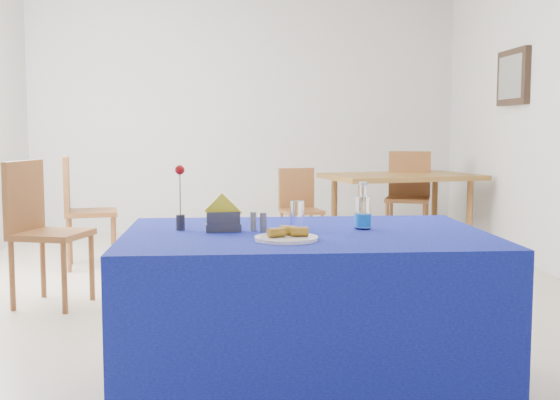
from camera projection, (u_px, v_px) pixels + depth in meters
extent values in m
plane|color=beige|center=(258.00, 302.00, 4.95)|extent=(7.00, 7.00, 0.00)
plane|color=silver|center=(244.00, 114.00, 8.28)|extent=(5.00, 0.00, 5.00)
plane|color=silver|center=(341.00, 30.00, 1.33)|extent=(5.00, 0.00, 5.00)
cube|color=black|center=(513.00, 77.00, 6.55)|extent=(0.06, 0.64, 0.52)
cube|color=#998C66|center=(511.00, 77.00, 6.55)|extent=(0.02, 0.52, 0.40)
cylinder|color=white|center=(286.00, 238.00, 2.87)|extent=(0.26, 0.26, 0.01)
cylinder|color=white|center=(297.00, 215.00, 3.18)|extent=(0.06, 0.06, 0.13)
cylinder|color=gray|center=(253.00, 221.00, 3.13)|extent=(0.03, 0.03, 0.08)
cylinder|color=slate|center=(263.00, 222.00, 3.11)|extent=(0.03, 0.03, 0.08)
cube|color=#0F118A|center=(305.00, 316.00, 3.14)|extent=(1.60, 1.10, 0.76)
cylinder|color=white|center=(363.00, 213.00, 3.19)|extent=(0.07, 0.07, 0.15)
cylinder|color=blue|center=(363.00, 220.00, 3.20)|extent=(0.08, 0.08, 0.06)
cylinder|color=white|center=(363.00, 191.00, 3.18)|extent=(0.03, 0.03, 0.05)
cylinder|color=white|center=(363.00, 184.00, 3.18)|extent=(0.04, 0.04, 0.01)
cube|color=#3C3B41|center=(223.00, 228.00, 3.11)|extent=(0.16, 0.07, 0.03)
cube|color=#38373D|center=(224.00, 222.00, 3.08)|extent=(0.15, 0.02, 0.09)
cube|color=#39393E|center=(223.00, 221.00, 3.13)|extent=(0.15, 0.02, 0.09)
cube|color=yellow|center=(223.00, 211.00, 3.10)|extent=(0.16, 0.02, 0.16)
cylinder|color=#232328|center=(181.00, 222.00, 3.15)|extent=(0.04, 0.04, 0.07)
cylinder|color=#1A6018|center=(180.00, 197.00, 3.14)|extent=(0.01, 0.01, 0.22)
sphere|color=#AC0B0E|center=(180.00, 170.00, 3.13)|extent=(0.04, 0.04, 0.04)
cube|color=olive|center=(401.00, 177.00, 7.24)|extent=(1.69, 1.29, 0.05)
cylinder|color=brown|center=(361.00, 219.00, 6.77)|extent=(0.06, 0.06, 0.71)
cylinder|color=brown|center=(470.00, 214.00, 7.13)|extent=(0.06, 0.06, 0.71)
cylinder|color=brown|center=(334.00, 211.00, 7.43)|extent=(0.06, 0.06, 0.71)
cylinder|color=brown|center=(435.00, 207.00, 7.79)|extent=(0.06, 0.06, 0.71)
cylinder|color=brown|center=(291.00, 236.00, 6.73)|extent=(0.03, 0.03, 0.40)
cylinder|color=brown|center=(322.00, 234.00, 6.82)|extent=(0.03, 0.03, 0.40)
cylinder|color=brown|center=(281.00, 231.00, 7.03)|extent=(0.03, 0.03, 0.40)
cylinder|color=brown|center=(311.00, 230.00, 7.12)|extent=(0.03, 0.03, 0.40)
cube|color=brown|center=(302.00, 211.00, 6.90)|extent=(0.44, 0.44, 0.04)
cube|color=brown|center=(296.00, 188.00, 7.04)|extent=(0.37, 0.11, 0.41)
cylinder|color=brown|center=(387.00, 225.00, 7.21)|extent=(0.04, 0.04, 0.47)
cylinder|color=brown|center=(424.00, 226.00, 7.11)|extent=(0.04, 0.04, 0.47)
cylinder|color=brown|center=(391.00, 220.00, 7.57)|extent=(0.04, 0.04, 0.47)
cylinder|color=brown|center=(426.00, 222.00, 7.47)|extent=(0.04, 0.04, 0.47)
cube|color=brown|center=(407.00, 199.00, 7.32)|extent=(0.56, 0.56, 0.04)
cube|color=brown|center=(410.00, 174.00, 7.48)|extent=(0.43, 0.19, 0.48)
cylinder|color=brown|center=(64.00, 278.00, 4.61)|extent=(0.04, 0.04, 0.48)
cylinder|color=brown|center=(92.00, 267.00, 4.98)|extent=(0.04, 0.04, 0.48)
cylinder|color=brown|center=(12.00, 276.00, 4.69)|extent=(0.04, 0.04, 0.48)
cylinder|color=brown|center=(43.00, 265.00, 5.06)|extent=(0.04, 0.04, 0.48)
cube|color=brown|center=(52.00, 235.00, 4.81)|extent=(0.56, 0.56, 0.04)
cube|color=brown|center=(24.00, 196.00, 4.83)|extent=(0.17, 0.44, 0.49)
cylinder|color=brown|center=(114.00, 243.00, 6.05)|extent=(0.04, 0.04, 0.47)
cylinder|color=brown|center=(113.00, 237.00, 6.41)|extent=(0.04, 0.04, 0.47)
cylinder|color=brown|center=(69.00, 245.00, 5.95)|extent=(0.04, 0.04, 0.47)
cylinder|color=brown|center=(70.00, 239.00, 6.31)|extent=(0.04, 0.04, 0.47)
cube|color=brown|center=(91.00, 213.00, 6.16)|extent=(0.51, 0.51, 0.04)
cube|color=brown|center=(67.00, 184.00, 6.08)|extent=(0.12, 0.44, 0.48)
cylinder|color=gold|center=(276.00, 233.00, 2.85)|extent=(0.08, 0.06, 0.04)
cylinder|color=beige|center=(284.00, 232.00, 2.86)|extent=(0.01, 0.03, 0.03)
cylinder|color=gold|center=(299.00, 232.00, 2.87)|extent=(0.07, 0.04, 0.04)
cylinder|color=beige|center=(308.00, 232.00, 2.87)|extent=(0.00, 0.03, 0.03)
cylinder|color=gold|center=(288.00, 230.00, 2.91)|extent=(0.08, 0.06, 0.04)
cylinder|color=beige|center=(296.00, 231.00, 2.90)|extent=(0.02, 0.03, 0.03)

